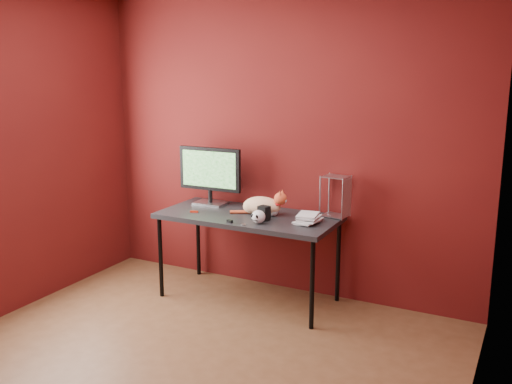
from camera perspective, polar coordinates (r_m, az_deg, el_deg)
The scene contains 11 objects.
room at distance 3.42m, azimuth -9.28°, elevation 3.49°, with size 3.52×3.52×2.61m.
desk at distance 4.80m, azimuth -0.77°, elevation -2.85°, with size 1.50×0.70×0.75m.
monitor at distance 5.09m, azimuth -4.63°, elevation 1.91°, with size 0.60×0.20×0.52m.
cat at distance 4.76m, azimuth 0.67°, elevation -1.36°, with size 0.48×0.20×0.23m.
skull_mug at distance 4.50m, azimuth 0.24°, elevation -2.49°, with size 0.11×0.12×0.11m.
speaker at distance 4.60m, azimuth 0.81°, elevation -2.17°, with size 0.10×0.10×0.12m.
book_stack at distance 4.50m, azimuth 4.54°, elevation 2.18°, with size 0.19×0.23×0.84m.
wire_rack at distance 4.73m, azimuth 7.95°, elevation -0.42°, with size 0.22×0.19×0.35m.
pocket_knife at distance 4.88m, azimuth -6.20°, elevation -1.96°, with size 0.07×0.02×0.01m, color #9F1D0C.
black_gadget at distance 4.54m, azimuth -2.64°, elevation -2.94°, with size 0.05×0.03×0.02m, color black.
washer at distance 4.49m, azimuth -1.28°, elevation -3.25°, with size 0.04×0.04×0.00m, color #A1A1A5.
Camera 1 is at (2.00, -2.72, 1.98)m, focal length 40.00 mm.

